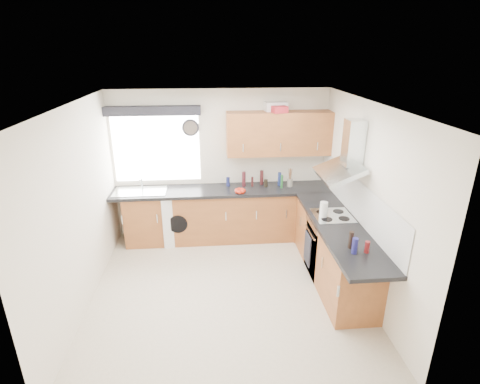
{
  "coord_description": "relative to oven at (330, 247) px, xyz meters",
  "views": [
    {
      "loc": [
        -0.19,
        -4.3,
        3.11
      ],
      "look_at": [
        0.25,
        0.85,
        1.1
      ],
      "focal_mm": 28.0,
      "sensor_mm": 36.0,
      "label": 1
    }
  ],
  "objects": [
    {
      "name": "casserole",
      "position": [
        -0.61,
        1.42,
        1.8
      ],
      "size": [
        0.37,
        0.29,
        0.14
      ],
      "primitive_type": "cube",
      "rotation": [
        0.0,
        0.0,
        0.13
      ],
      "color": "silver",
      "rests_on": "upper_cabinets"
    },
    {
      "name": "utensil_pot",
      "position": [
        -0.35,
        1.23,
        0.55
      ],
      "size": [
        0.09,
        0.09,
        0.13
      ],
      "primitive_type": "cylinder",
      "rotation": [
        0.0,
        0.0,
        0.01
      ],
      "color": "slate",
      "rests_on": "worktop_back"
    },
    {
      "name": "wall_right",
      "position": [
        0.3,
        -0.3,
        0.82
      ],
      "size": [
        0.02,
        3.6,
        2.5
      ],
      "primitive_type": "cube",
      "color": "silver",
      "rests_on": "ground_plane"
    },
    {
      "name": "jar_2",
      "position": [
        -1.12,
        1.3,
        0.61
      ],
      "size": [
        0.06,
        0.06,
        0.25
      ],
      "primitive_type": "cylinder",
      "color": "#44181E",
      "rests_on": "worktop_back"
    },
    {
      "name": "splashback",
      "position": [
        0.29,
        0.0,
        0.75
      ],
      "size": [
        0.01,
        3.0,
        0.54
      ],
      "primitive_type": "cube",
      "color": "white",
      "rests_on": "wall_right"
    },
    {
      "name": "jar_0",
      "position": [
        -0.51,
        1.3,
        0.6
      ],
      "size": [
        0.06,
        0.06,
        0.23
      ],
      "primitive_type": "cylinder",
      "color": "navy",
      "rests_on": "worktop_back"
    },
    {
      "name": "hob_plate",
      "position": [
        0.0,
        0.0,
        0.49
      ],
      "size": [
        0.52,
        0.52,
        0.01
      ],
      "primitive_type": "cube",
      "color": "silver",
      "rests_on": "worktop_right"
    },
    {
      "name": "ground_plane",
      "position": [
        -1.5,
        -0.3,
        -0.42
      ],
      "size": [
        3.6,
        3.6,
        0.0
      ],
      "primitive_type": "plane",
      "color": "beige"
    },
    {
      "name": "storage_box",
      "position": [
        -0.57,
        1.23,
        1.78
      ],
      "size": [
        0.26,
        0.23,
        0.1
      ],
      "primitive_type": "cube",
      "rotation": [
        0.0,
        0.0,
        0.21
      ],
      "color": "#A71E26",
      "rests_on": "upper_cabinets"
    },
    {
      "name": "bottle_2",
      "position": [
        0.07,
        -1.0,
        0.56
      ],
      "size": [
        0.06,
        0.06,
        0.14
      ],
      "primitive_type": "cylinder",
      "color": "maroon",
      "rests_on": "worktop_right"
    },
    {
      "name": "window_blind",
      "position": [
        -2.55,
        1.4,
        1.76
      ],
      "size": [
        1.5,
        0.18,
        0.14
      ],
      "primitive_type": "cube",
      "color": "black",
      "rests_on": "wall_back"
    },
    {
      "name": "bottle_0",
      "position": [
        -0.08,
        -1.0,
        0.58
      ],
      "size": [
        0.07,
        0.07,
        0.19
      ],
      "primitive_type": "cylinder",
      "color": "navy",
      "rests_on": "worktop_right"
    },
    {
      "name": "base_cab_corner",
      "position": [
        0.0,
        1.2,
        0.01
      ],
      "size": [
        0.6,
        0.6,
        0.86
      ],
      "primitive_type": "cube",
      "color": "brown",
      "rests_on": "ground_plane"
    },
    {
      "name": "bottle_1",
      "position": [
        -0.07,
        -0.87,
        0.59
      ],
      "size": [
        0.06,
        0.06,
        0.21
      ],
      "primitive_type": "cylinder",
      "color": "black",
      "rests_on": "worktop_right"
    },
    {
      "name": "wall_clock",
      "position": [
        -1.98,
        1.46,
        1.46
      ],
      "size": [
        0.28,
        0.04,
        0.28
      ],
      "primitive_type": "cylinder",
      "rotation": [
        1.57,
        0.0,
        0.0
      ],
      "color": "black",
      "rests_on": "wall_back"
    },
    {
      "name": "jar_5",
      "position": [
        -0.75,
        1.25,
        0.55
      ],
      "size": [
        0.06,
        0.06,
        0.12
      ],
      "primitive_type": "cylinder",
      "color": "black",
      "rests_on": "worktop_back"
    },
    {
      "name": "wall_back",
      "position": [
        -1.5,
        1.5,
        0.82
      ],
      "size": [
        3.6,
        0.02,
        2.5
      ],
      "primitive_type": "cube",
      "color": "silver",
      "rests_on": "ground_plane"
    },
    {
      "name": "jar_6",
      "position": [
        -0.81,
        1.37,
        0.61
      ],
      "size": [
        0.06,
        0.06,
        0.25
      ],
      "primitive_type": "cylinder",
      "color": "#3E1618",
      "rests_on": "worktop_back"
    },
    {
      "name": "extractor_hood",
      "position": [
        0.1,
        -0.0,
        1.34
      ],
      "size": [
        0.52,
        0.78,
        0.66
      ],
      "primitive_type": null,
      "color": "silver",
      "rests_on": "wall_right"
    },
    {
      "name": "tomato_cluster",
      "position": [
        -1.21,
        1.0,
        0.52
      ],
      "size": [
        0.17,
        0.17,
        0.07
      ],
      "primitive_type": null,
      "rotation": [
        0.0,
        0.0,
        -0.12
      ],
      "color": "red",
      "rests_on": "worktop_back"
    },
    {
      "name": "worktop_right",
      "position": [
        0.0,
        -0.3,
        0.46
      ],
      "size": [
        0.62,
        2.42,
        0.05
      ],
      "primitive_type": "cube",
      "color": "black",
      "rests_on": "base_cab_right"
    },
    {
      "name": "sink",
      "position": [
        -2.83,
        1.2,
        0.52
      ],
      "size": [
        0.84,
        0.46,
        0.1
      ],
      "primitive_type": null,
      "color": "silver",
      "rests_on": "worktop_back"
    },
    {
      "name": "ceiling",
      "position": [
        -1.5,
        -0.3,
        2.08
      ],
      "size": [
        3.6,
        3.6,
        0.02
      ],
      "primitive_type": "cube",
      "color": "white",
      "rests_on": "wall_back"
    },
    {
      "name": "jar_1",
      "position": [
        -0.5,
        1.17,
        0.6
      ],
      "size": [
        0.04,
        0.04,
        0.23
      ],
      "primitive_type": "cylinder",
      "color": "#1F5825",
      "rests_on": "worktop_back"
    },
    {
      "name": "kitchen_roll",
      "position": [
        -0.15,
        -0.04,
        0.6
      ],
      "size": [
        0.13,
        0.13,
        0.23
      ],
      "primitive_type": "cylinder",
      "rotation": [
        0.0,
        0.0,
        0.33
      ],
      "color": "silver",
      "rests_on": "worktop_right"
    },
    {
      "name": "wall_front",
      "position": [
        -1.5,
        -2.1,
        0.82
      ],
      "size": [
        3.6,
        0.02,
        2.5
      ],
      "primitive_type": "cube",
      "color": "silver",
      "rests_on": "ground_plane"
    },
    {
      "name": "jar_4",
      "position": [
        -1.39,
        1.34,
        0.56
      ],
      "size": [
        0.06,
        0.06,
        0.15
      ],
      "primitive_type": "cylinder",
      "color": "#151A48",
      "rests_on": "worktop_back"
    },
    {
      "name": "base_cab_right",
      "position": [
        0.01,
        -0.15,
        0.01
      ],
      "size": [
        0.58,
        2.1,
        0.86
      ],
      "primitive_type": "cube",
      "color": "brown",
      "rests_on": "ground_plane"
    },
    {
      "name": "washing_machine",
      "position": [
        -2.23,
        1.22,
        0.0
      ],
      "size": [
        0.68,
        0.66,
        0.86
      ],
      "primitive_type": "cube",
      "rotation": [
        0.0,
        0.0,
        0.17
      ],
      "color": "silver",
      "rests_on": "ground_plane"
    },
    {
      "name": "base_cab_back",
      "position": [
        -1.6,
        1.21,
        0.01
      ],
      "size": [
        3.0,
        0.58,
        0.86
      ],
      "primitive_type": "cube",
      "color": "brown",
      "rests_on": "ground_plane"
    },
    {
      "name": "upper_cabinets",
      "position": [
        -0.55,
        1.32,
        1.38
      ],
      "size": [
        1.7,
        0.35,
        0.7
      ],
      "primitive_type": "cube",
      "color": "brown",
      "rests_on": "wall_back"
    },
    {
      "name": "oven",
      "position": [
        0.0,
        0.0,
        0.0
      ],
      "size": [
        0.56,
        0.58,
        0.85
      ],
      "primitive_type": "cube",
      "color": "black",
      "rests_on": "ground_plane"
    },
    {
      "name": "wall_left",
      "position": [
        -3.3,
        -0.3,
        0.82
      ],
      "size": [
        0.02,
        3.6,
        2.5
      ],
      "primitive_type": "cube",
      "color": "silver",
      "rests_on": "ground_plane"
    },
    {
      "name": "jar_3",
      "position": [
        -0.98,
        1.29,
        0.57
      ],
      "size": [
        0.04,
        0.04,
        0.16
      ],
      "primitive_type": "cylinder",
      "color": "#381414",
      "rests_on": "worktop_back"
    },
    {
      "name": "worktop_back",
      "position": [
        -1.5,
        1.2,
        0.46
      ],
      "size": [
        3.6,
        0.62,
        0.05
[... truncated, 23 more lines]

